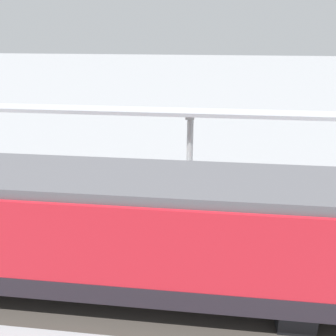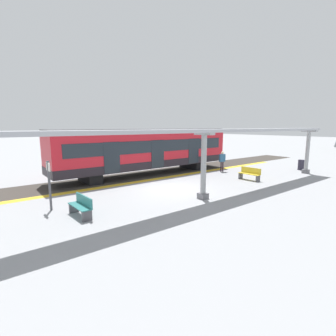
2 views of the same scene
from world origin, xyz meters
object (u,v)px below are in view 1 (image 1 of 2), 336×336
object	(u,v)px
train_near_carriage	(114,233)
canopy_pillar_second	(190,151)
bench_near_end	(55,182)
bench_mid_platform	(330,196)

from	to	relation	value
train_near_carriage	canopy_pillar_second	size ratio (longest dim) A/B	4.27
train_near_carriage	canopy_pillar_second	bearing A→B (deg)	-11.49
bench_near_end	canopy_pillar_second	bearing A→B (deg)	-78.17
train_near_carriage	bench_near_end	xyz separation A→B (m)	(6.11, 4.35, -1.39)
train_near_carriage	bench_mid_platform	world-z (taller)	train_near_carriage
canopy_pillar_second	bench_near_end	world-z (taller)	canopy_pillar_second
train_near_carriage	bench_mid_platform	xyz separation A→B (m)	(6.04, -7.26, -1.39)
train_near_carriage	bench_near_end	distance (m)	7.63
train_near_carriage	bench_mid_platform	distance (m)	9.55
train_near_carriage	canopy_pillar_second	world-z (taller)	train_near_carriage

